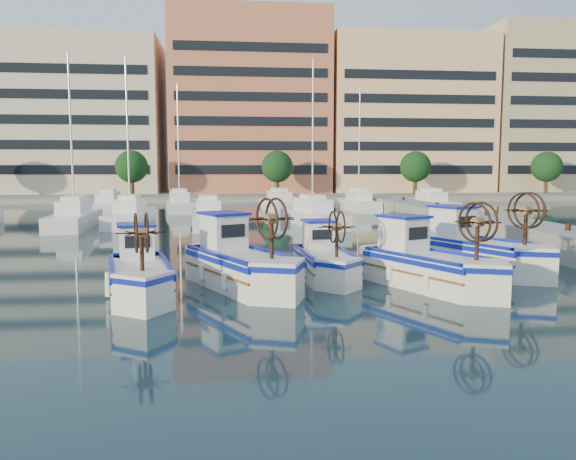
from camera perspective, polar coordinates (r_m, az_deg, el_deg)
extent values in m
plane|color=#182F3E|center=(18.10, 0.83, -6.39)|extent=(300.00, 300.00, 0.00)
cube|color=gray|center=(29.86, 24.44, -0.77)|extent=(3.00, 60.00, 1.20)
cube|color=gray|center=(84.64, -4.58, 3.77)|extent=(180.00, 40.00, 0.60)
cube|color=beige|center=(85.44, -20.50, 10.67)|extent=(23.00, 14.00, 21.00)
cube|color=black|center=(78.70, -21.79, 11.03)|extent=(21.16, 0.12, 18.90)
cube|color=#C96F4E|center=(83.10, -3.92, 12.57)|extent=(22.00, 14.00, 25.00)
cube|color=black|center=(76.15, -3.72, 13.15)|extent=(20.24, 0.12, 22.50)
cube|color=#FAC58B|center=(86.90, 11.73, 11.18)|extent=(23.00, 14.00, 22.00)
cube|color=black|center=(80.28, 13.28, 11.56)|extent=(21.16, 0.12, 19.80)
cube|color=tan|center=(96.43, 25.12, 10.83)|extent=(22.00, 14.00, 24.00)
cylinder|color=#3F2B19|center=(72.07, -15.54, 4.08)|extent=(0.50, 0.50, 3.00)
sphere|color=#174119|center=(72.02, -15.60, 6.23)|extent=(4.00, 4.00, 4.00)
cylinder|color=#3F2B19|center=(71.34, -1.09, 4.29)|extent=(0.50, 0.50, 3.00)
sphere|color=#174119|center=(71.30, -1.10, 6.46)|extent=(4.00, 4.00, 4.00)
cylinder|color=#3F2B19|center=(75.05, 12.77, 4.24)|extent=(0.50, 0.50, 3.00)
sphere|color=#174119|center=(75.01, 12.82, 6.30)|extent=(4.00, 4.00, 4.00)
cylinder|color=#3F2B19|center=(82.61, 24.71, 3.99)|extent=(0.50, 0.50, 3.00)
sphere|color=#174119|center=(82.58, 24.79, 5.86)|extent=(4.00, 4.00, 4.00)
cube|color=white|center=(40.21, -20.86, 0.92)|extent=(2.60, 8.66, 1.00)
cylinder|color=silver|center=(40.12, -21.17, 8.76)|extent=(0.12, 0.12, 11.00)
cube|color=white|center=(40.70, -15.74, 1.15)|extent=(2.41, 8.39, 1.00)
cylinder|color=silver|center=(40.60, -15.97, 8.91)|extent=(0.12, 0.12, 11.00)
cube|color=white|center=(39.29, -8.12, 1.15)|extent=(2.84, 9.76, 1.00)
cube|color=white|center=(39.75, 2.49, 1.26)|extent=(3.70, 9.98, 1.00)
cylinder|color=silver|center=(39.65, 2.53, 9.21)|extent=(0.12, 0.12, 11.00)
cube|color=white|center=(52.77, -17.76, 2.21)|extent=(2.58, 8.87, 1.00)
cube|color=white|center=(52.08, -10.95, 2.34)|extent=(3.32, 7.31, 1.00)
cylinder|color=silver|center=(52.00, -11.08, 8.40)|extent=(0.12, 0.12, 11.00)
cube|color=white|center=(52.71, -0.89, 2.50)|extent=(3.40, 8.54, 1.00)
cube|color=white|center=(53.72, 7.17, 2.52)|extent=(2.57, 8.19, 1.00)
cylinder|color=silver|center=(53.65, 7.25, 8.40)|extent=(0.12, 0.12, 11.00)
cube|color=white|center=(54.36, 14.31, 2.42)|extent=(2.57, 8.69, 1.00)
cube|color=white|center=(18.10, -14.86, -4.95)|extent=(2.56, 4.35, 1.02)
cube|color=#0C1CA1|center=(18.03, -14.89, -3.74)|extent=(2.63, 4.48, 0.16)
cube|color=#182FBF|center=(18.04, -14.88, -3.93)|extent=(2.09, 3.87, 0.06)
cube|color=white|center=(19.09, -15.14, -1.21)|extent=(1.31, 1.46, 1.07)
cube|color=#0C1CA1|center=(19.02, -15.19, 0.53)|extent=(1.48, 1.63, 0.08)
cylinder|color=#331E14|center=(16.20, -14.62, -2.39)|extent=(0.12, 0.12, 1.13)
cylinder|color=brown|center=(16.12, -14.68, -0.28)|extent=(0.36, 0.33, 0.27)
torus|color=#331E14|center=(16.11, -15.19, -0.29)|extent=(0.30, 1.13, 1.14)
torus|color=#331E14|center=(16.13, -14.16, -0.26)|extent=(0.30, 1.13, 1.14)
cube|color=white|center=(18.76, -4.74, -4.16)|extent=(3.81, 5.00, 1.15)
cube|color=#0C1CA1|center=(18.69, -4.76, -2.84)|extent=(3.92, 5.15, 0.18)
cube|color=#182FBF|center=(18.70, -4.75, -3.05)|extent=(3.21, 4.39, 0.07)
cube|color=white|center=(19.75, -6.54, -0.20)|extent=(1.71, 1.81, 1.21)
cube|color=#0C1CA1|center=(19.69, -6.57, 1.70)|extent=(1.93, 2.03, 0.09)
cylinder|color=#331E14|center=(16.87, -1.68, -1.16)|extent=(0.13, 0.13, 1.27)
cylinder|color=brown|center=(16.80, -1.68, 1.14)|extent=(0.45, 0.43, 0.31)
torus|color=#331E14|center=(16.71, -2.17, 1.12)|extent=(0.64, 1.18, 1.28)
torus|color=#331E14|center=(16.88, -1.20, 1.17)|extent=(0.64, 1.18, 1.28)
cube|color=white|center=(20.31, 3.76, -3.63)|extent=(1.88, 3.92, 0.96)
cube|color=#0C1CA1|center=(20.25, 3.77, -2.62)|extent=(1.94, 4.04, 0.15)
cube|color=#182FBF|center=(20.26, 3.77, -2.78)|extent=(1.50, 3.52, 0.05)
cube|color=white|center=(21.22, 3.09, -0.53)|extent=(1.08, 1.25, 1.00)
cube|color=#0C1CA1|center=(21.16, 3.10, 0.94)|extent=(1.22, 1.39, 0.07)
cylinder|color=#331E14|center=(18.58, 4.96, -1.43)|extent=(0.11, 0.11, 1.06)
cylinder|color=brown|center=(18.51, 4.98, 0.30)|extent=(0.31, 0.27, 0.26)
torus|color=#331E14|center=(18.48, 4.57, 0.30)|extent=(0.13, 1.07, 1.07)
torus|color=#331E14|center=(18.55, 5.39, 0.31)|extent=(0.13, 1.07, 1.07)
cube|color=white|center=(19.27, 14.18, -4.13)|extent=(3.63, 4.79, 1.10)
cube|color=#0C1CA1|center=(19.20, 14.21, -2.90)|extent=(3.74, 4.94, 0.17)
cube|color=#182FBF|center=(19.21, 14.20, -3.09)|extent=(3.06, 4.21, 0.06)
cube|color=white|center=(19.99, 11.66, -0.43)|extent=(1.64, 1.73, 1.16)
cube|color=#0C1CA1|center=(19.92, 11.70, 1.37)|extent=(1.85, 1.94, 0.08)
cylinder|color=#331E14|center=(17.85, 18.65, -1.31)|extent=(0.13, 0.13, 1.22)
cylinder|color=brown|center=(17.78, 18.72, 0.77)|extent=(0.43, 0.41, 0.29)
torus|color=#331E14|center=(17.66, 18.40, 0.74)|extent=(0.60, 1.14, 1.23)
torus|color=#331E14|center=(17.91, 19.04, 0.79)|extent=(0.60, 1.14, 1.23)
cube|color=white|center=(22.79, 18.77, -2.60)|extent=(3.80, 5.08, 1.17)
cube|color=#0C1CA1|center=(22.73, 18.80, -1.49)|extent=(3.91, 5.23, 0.18)
cube|color=#182FBF|center=(22.74, 18.80, -1.67)|extent=(3.20, 4.47, 0.07)
cube|color=white|center=(23.52, 16.39, 0.68)|extent=(1.72, 1.83, 1.22)
cube|color=#0C1CA1|center=(23.47, 16.44, 2.31)|extent=(1.94, 2.05, 0.09)
cylinder|color=#331E14|center=(21.42, 22.97, 0.00)|extent=(0.13, 0.13, 1.29)
cylinder|color=brown|center=(21.36, 23.05, 1.84)|extent=(0.45, 0.43, 0.31)
torus|color=#331E14|center=(21.23, 22.79, 1.83)|extent=(0.62, 1.21, 1.30)
torus|color=#331E14|center=(21.50, 23.31, 1.86)|extent=(0.62, 1.21, 1.30)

